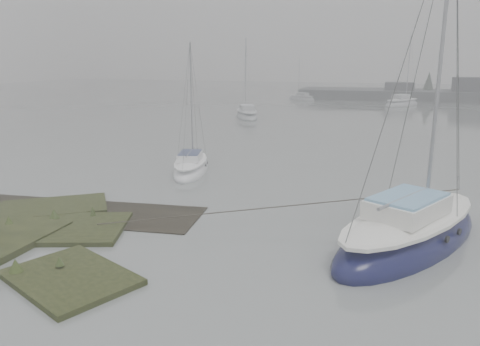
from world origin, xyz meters
name	(u,v)px	position (x,y,z in m)	size (l,w,h in m)	color
ground	(285,126)	(0.00, 30.00, 0.00)	(160.00, 160.00, 0.00)	slate
sailboat_main	(409,235)	(9.32, 4.80, 0.34)	(6.04, 8.13, 11.09)	#11133B
sailboat_white	(191,168)	(-1.26, 11.93, 0.22)	(2.84, 5.33, 7.16)	white
sailboat_far_a	(247,115)	(-4.96, 34.91, 0.26)	(4.27, 6.24, 8.42)	#A9B0B3
sailboat_far_b	(402,104)	(10.25, 52.30, 0.29)	(5.36, 6.66, 9.23)	silver
sailboat_far_c	(302,98)	(-3.35, 57.51, 0.20)	(4.71, 3.66, 6.48)	silver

